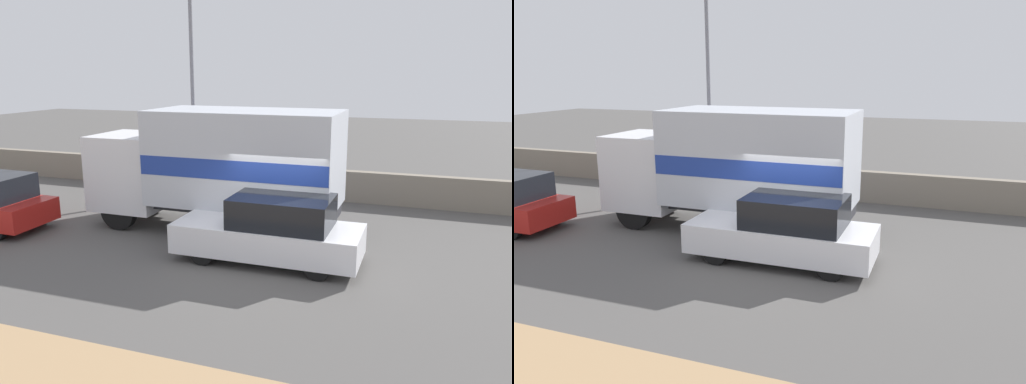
# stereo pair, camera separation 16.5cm
# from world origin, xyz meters

# --- Properties ---
(ground_plane) EXTENTS (80.00, 80.00, 0.00)m
(ground_plane) POSITION_xyz_m (0.00, 0.00, 0.00)
(ground_plane) COLOR #514F4C
(stone_wall_backdrop) EXTENTS (60.00, 0.35, 1.10)m
(stone_wall_backdrop) POSITION_xyz_m (0.00, 6.69, 0.55)
(stone_wall_backdrop) COLOR gray
(stone_wall_backdrop) RESTS_ON ground_plane
(street_lamp) EXTENTS (0.56, 0.28, 7.80)m
(street_lamp) POSITION_xyz_m (-4.71, 5.86, 4.46)
(street_lamp) COLOR slate
(street_lamp) RESTS_ON ground_plane
(box_truck) EXTENTS (7.28, 2.54, 3.50)m
(box_truck) POSITION_xyz_m (-1.97, 2.13, 1.97)
(box_truck) COLOR silver
(box_truck) RESTS_ON ground_plane
(car_hatchback) EXTENTS (4.53, 1.72, 1.65)m
(car_hatchback) POSITION_xyz_m (0.08, 0.24, 0.79)
(car_hatchback) COLOR silver
(car_hatchback) RESTS_ON ground_plane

